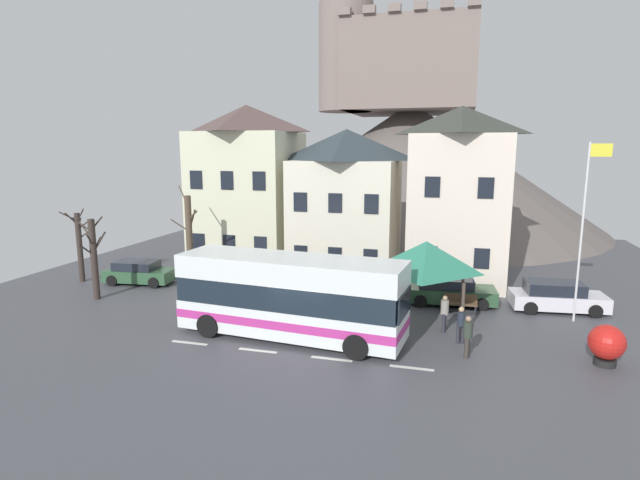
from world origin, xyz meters
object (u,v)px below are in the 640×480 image
object	(u,v)px
townhouse_01	(346,203)
parked_car_02	(449,291)
hilltop_castle	(409,158)
pedestrian_01	(461,323)
parked_car_03	(139,272)
public_bench	(460,303)
townhouse_00	(248,188)
bare_tree_02	(94,258)
bare_tree_01	(190,242)
townhouse_02	(458,196)
pedestrian_00	(468,335)
parked_car_00	(557,297)
transit_bus	(291,297)
bus_shelter	(426,257)
harbour_buoy	(607,343)
parked_car_01	(261,279)
bare_tree_00	(80,245)
flagpole	(584,222)
pedestrian_02	(445,312)

from	to	relation	value
townhouse_01	parked_car_02	size ratio (longest dim) A/B	1.94
hilltop_castle	pedestrian_01	bearing A→B (deg)	-80.30
parked_car_03	public_bench	xyz separation A→B (m)	(18.23, -0.51, -0.19)
parked_car_02	public_bench	distance (m)	1.41
townhouse_00	pedestrian_01	world-z (taller)	townhouse_00
pedestrian_01	bare_tree_02	xyz separation A→B (m)	(-18.52, 1.30, 1.35)
hilltop_castle	bare_tree_01	bearing A→B (deg)	-109.17
townhouse_02	bare_tree_01	bearing A→B (deg)	-158.31
townhouse_02	pedestrian_00	bearing A→B (deg)	-86.99
parked_car_00	bare_tree_01	distance (m)	19.32
transit_bus	bus_shelter	world-z (taller)	bus_shelter
townhouse_01	public_bench	world-z (taller)	townhouse_01
parked_car_00	harbour_buoy	xyz separation A→B (m)	(0.61, -6.38, 0.14)
parked_car_03	pedestrian_01	xyz separation A→B (m)	(18.25, -4.64, 0.22)
parked_car_02	parked_car_03	size ratio (longest dim) A/B	1.13
pedestrian_01	parked_car_03	bearing A→B (deg)	165.74
parked_car_01	pedestrian_00	distance (m)	12.56
townhouse_02	public_bench	bearing A→B (deg)	-86.82
bare_tree_00	bare_tree_01	size ratio (longest dim) A/B	0.77
parked_car_00	bare_tree_02	size ratio (longest dim) A/B	1.04
flagpole	bare_tree_00	size ratio (longest dim) A/B	1.81
bus_shelter	flagpole	distance (m)	7.19
parked_car_02	bare_tree_01	distance (m)	14.25
townhouse_00	pedestrian_00	xyz separation A→B (m)	(13.93, -11.70, -4.41)
parked_car_00	parked_car_03	distance (m)	22.79
pedestrian_01	harbour_buoy	distance (m)	5.19
hilltop_castle	bare_tree_01	xyz separation A→B (m)	(-9.33, -26.83, -4.12)
townhouse_00	townhouse_01	size ratio (longest dim) A/B	1.18
townhouse_02	bare_tree_02	xyz separation A→B (m)	(-18.18, -8.69, -2.88)
bare_tree_01	public_bench	bearing A→B (deg)	-0.68
pedestrian_02	bare_tree_01	distance (m)	14.43
pedestrian_01	parked_car_02	bearing A→B (deg)	96.17
transit_bus	bus_shelter	xyz separation A→B (m)	(5.29, 3.30, 1.34)
public_bench	bare_tree_00	world-z (taller)	bare_tree_00
townhouse_02	pedestrian_00	world-z (taller)	townhouse_02
public_bench	harbour_buoy	world-z (taller)	harbour_buoy
townhouse_00	parked_car_00	bearing A→B (deg)	-14.51
pedestrian_00	townhouse_02	bearing A→B (deg)	93.01
parked_car_01	parked_car_02	size ratio (longest dim) A/B	0.96
transit_bus	parked_car_02	world-z (taller)	transit_bus
hilltop_castle	pedestrian_02	world-z (taller)	hilltop_castle
townhouse_01	hilltop_castle	world-z (taller)	hilltop_castle
parked_car_00	public_bench	size ratio (longest dim) A/B	2.80
flagpole	bare_tree_02	bearing A→B (deg)	-173.04
townhouse_00	harbour_buoy	distance (m)	22.29
parked_car_02	pedestrian_02	size ratio (longest dim) A/B	2.86
hilltop_castle	pedestrian_00	distance (m)	33.51
pedestrian_02	bare_tree_02	bearing A→B (deg)	179.63
townhouse_01	parked_car_02	bearing A→B (deg)	-36.11
flagpole	bare_tree_01	world-z (taller)	flagpole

